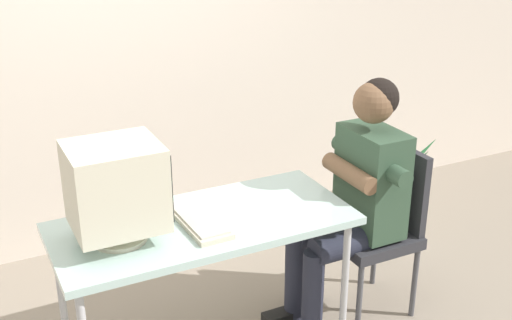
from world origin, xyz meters
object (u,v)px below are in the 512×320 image
(crt_monitor, at_px, (116,187))
(person_seated, at_px, (355,193))
(potted_plant, at_px, (389,202))
(office_chair, at_px, (382,221))
(desk, at_px, (204,231))
(keyboard, at_px, (198,220))

(crt_monitor, distance_m, person_seated, 1.24)
(potted_plant, bearing_deg, person_seated, -140.63)
(crt_monitor, bearing_deg, office_chair, -0.88)
(desk, relative_size, office_chair, 1.50)
(keyboard, height_order, potted_plant, keyboard)
(desk, xyz_separation_m, potted_plant, (1.51, 0.53, -0.41))
(crt_monitor, height_order, potted_plant, crt_monitor)
(potted_plant, bearing_deg, office_chair, -131.79)
(desk, bearing_deg, office_chair, -1.95)
(office_chair, height_order, person_seated, person_seated)
(desk, bearing_deg, person_seated, -2.38)
(crt_monitor, xyz_separation_m, office_chair, (1.40, -0.02, -0.48))
(keyboard, relative_size, potted_plant, 0.59)
(desk, height_order, keyboard, keyboard)
(desk, xyz_separation_m, person_seated, (0.82, -0.03, 0.04))
(desk, relative_size, crt_monitor, 3.13)
(desk, distance_m, crt_monitor, 0.50)
(crt_monitor, height_order, office_chair, crt_monitor)
(desk, distance_m, keyboard, 0.08)
(potted_plant, bearing_deg, keyboard, -160.54)
(crt_monitor, distance_m, office_chair, 1.48)
(office_chair, bearing_deg, potted_plant, 48.21)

